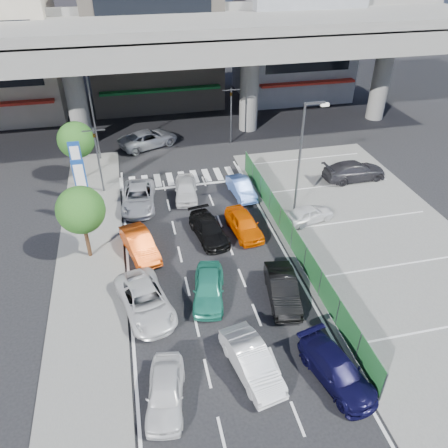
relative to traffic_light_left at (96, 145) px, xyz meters
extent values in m
plane|color=black|center=(6.20, -12.00, -3.94)|extent=(120.00, 120.00, 0.00)
cube|color=#60605E|center=(17.20, -10.00, -3.91)|extent=(12.00, 28.00, 0.06)
cube|color=#60605E|center=(-0.80, -8.00, -3.88)|extent=(4.00, 30.00, 0.12)
cylinder|color=slate|center=(-1.80, 10.00, 0.06)|extent=(1.80, 1.80, 8.00)
cylinder|color=slate|center=(14.20, 10.00, 0.06)|extent=(1.80, 1.80, 8.00)
cylinder|color=slate|center=(28.20, 10.00, 0.06)|extent=(1.80, 1.80, 8.00)
cube|color=slate|center=(6.20, 10.00, 5.06)|extent=(64.00, 14.00, 2.00)
cube|color=slate|center=(6.20, 3.20, 6.36)|extent=(64.00, 0.40, 0.90)
cube|color=slate|center=(6.20, 16.80, 6.36)|extent=(64.00, 0.40, 0.90)
cube|color=gray|center=(6.20, 21.00, 3.56)|extent=(14.00, 10.00, 15.00)
cube|color=#14652A|center=(6.20, 15.90, -1.14)|extent=(12.60, 1.60, 0.25)
cube|color=black|center=(6.20, 15.98, 4.31)|extent=(11.20, 0.10, 6.75)
cube|color=gray|center=(22.20, 20.00, 2.06)|extent=(12.00, 10.00, 12.00)
cube|color=red|center=(22.20, 14.90, -1.14)|extent=(10.80, 1.60, 0.25)
cube|color=black|center=(22.20, 14.98, 2.66)|extent=(9.60, 0.10, 5.40)
cylinder|color=#595B60|center=(0.00, 0.00, -1.34)|extent=(0.14, 0.14, 5.20)
cube|color=#595B60|center=(0.00, 0.00, 1.06)|extent=(1.60, 0.08, 0.08)
imported|color=black|center=(0.00, 0.00, 0.76)|extent=(0.26, 1.24, 0.50)
cylinder|color=#595B60|center=(11.70, 7.00, -1.34)|extent=(0.14, 0.14, 5.20)
cube|color=#595B60|center=(11.70, 7.00, 1.06)|extent=(1.60, 0.08, 0.08)
imported|color=black|center=(11.70, 7.00, 0.76)|extent=(0.26, 1.24, 0.50)
cylinder|color=#595B60|center=(13.20, -6.00, 0.06)|extent=(0.16, 0.16, 8.00)
cube|color=#595B60|center=(13.80, -6.00, 3.96)|extent=(1.40, 0.15, 0.15)
cube|color=silver|center=(14.50, -6.00, 3.81)|extent=(0.50, 0.22, 0.18)
cylinder|color=#595B60|center=(-0.30, 6.00, 0.06)|extent=(0.16, 0.16, 8.00)
cube|color=#595B60|center=(0.30, 6.00, 3.96)|extent=(1.40, 0.15, 0.15)
cube|color=silver|center=(1.00, 6.00, 3.81)|extent=(0.50, 0.22, 0.18)
cylinder|color=#595B60|center=(-1.00, -4.00, -2.84)|extent=(0.10, 0.10, 2.20)
cube|color=navy|center=(-1.00, -4.00, -0.74)|extent=(0.80, 0.12, 3.00)
cube|color=white|center=(-1.00, -4.07, -0.74)|extent=(0.60, 0.02, 2.40)
cylinder|color=#595B60|center=(-1.40, -1.00, -2.84)|extent=(0.10, 0.10, 2.20)
cube|color=navy|center=(-1.40, -1.00, -0.74)|extent=(0.80, 0.12, 3.00)
cube|color=white|center=(-1.40, -1.07, -0.74)|extent=(0.60, 0.02, 2.40)
cylinder|color=#382314|center=(-0.80, -8.00, -2.74)|extent=(0.24, 0.24, 2.40)
sphere|color=#1A4E16|center=(-0.80, -8.00, -0.54)|extent=(2.80, 2.80, 2.80)
cylinder|color=#382314|center=(-1.60, 2.50, -2.74)|extent=(0.24, 0.24, 2.40)
sphere|color=#1A4E16|center=(-1.60, 2.50, -0.54)|extent=(2.80, 2.80, 2.80)
imported|color=silver|center=(2.62, -18.99, -3.29)|extent=(2.17, 4.02, 1.30)
imported|color=silver|center=(6.57, -18.31, -3.25)|extent=(2.26, 4.39, 1.38)
imported|color=black|center=(10.12, -19.55, -3.31)|extent=(2.71, 4.62, 1.26)
imported|color=silver|center=(2.20, -13.38, -3.25)|extent=(3.30, 5.30, 1.37)
imported|color=#268A71|center=(5.61, -13.14, -3.25)|extent=(2.48, 4.31, 1.38)
imported|color=black|center=(9.48, -14.12, -3.25)|extent=(2.08, 4.36, 1.38)
imported|color=#D4450C|center=(2.24, -8.35, -3.25)|extent=(2.47, 4.42, 1.38)
imported|color=black|center=(6.72, -7.57, -3.32)|extent=(2.40, 4.50, 1.24)
imported|color=#E55800|center=(9.08, -7.58, -3.25)|extent=(2.08, 4.19, 1.37)
imported|color=#BABBC2|center=(2.52, -2.60, -3.25)|extent=(2.76, 5.16, 1.38)
imported|color=silver|center=(6.06, -2.13, -3.25)|extent=(2.11, 4.22, 1.38)
imported|color=#547CD6|center=(10.16, -2.77, -3.32)|extent=(1.68, 3.84, 1.23)
imported|color=#A6A8AE|center=(4.10, 7.88, -3.18)|extent=(5.99, 4.41, 1.51)
imported|color=white|center=(13.73, -7.34, -3.27)|extent=(3.80, 2.24, 1.21)
imported|color=#2A2A2E|center=(19.58, -2.37, -3.14)|extent=(5.17, 2.27, 1.48)
cone|color=#F55F0D|center=(12.00, -5.91, -3.54)|extent=(0.44, 0.44, 0.67)
camera|label=1|loc=(2.53, -30.48, 12.78)|focal=35.00mm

